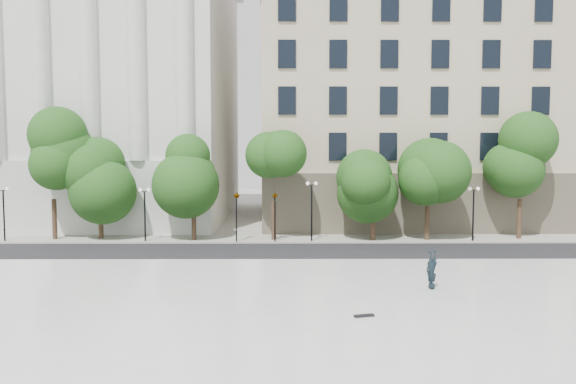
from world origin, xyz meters
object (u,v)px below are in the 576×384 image
(traffic_light_west, at_px, (236,192))
(person_lying, at_px, (431,284))
(skateboard, at_px, (364,316))
(traffic_light_east, at_px, (275,192))

(traffic_light_west, xyz_separation_m, person_lying, (10.29, -15.43, -3.08))
(person_lying, bearing_deg, traffic_light_west, 87.31)
(traffic_light_west, bearing_deg, skateboard, -71.51)
(traffic_light_west, height_order, skateboard, traffic_light_west)
(traffic_light_west, height_order, person_lying, traffic_light_west)
(person_lying, xyz_separation_m, skateboard, (-3.71, -4.26, -0.20))
(traffic_light_west, bearing_deg, traffic_light_east, 0.00)
(traffic_light_west, xyz_separation_m, traffic_light_east, (2.82, 0.00, -0.01))
(person_lying, relative_size, skateboard, 2.21)
(person_lying, distance_m, skateboard, 5.65)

